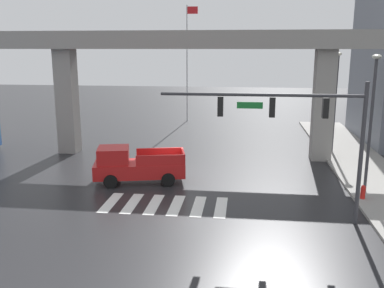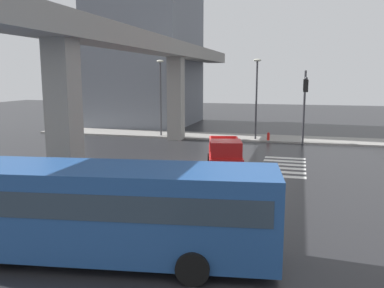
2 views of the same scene
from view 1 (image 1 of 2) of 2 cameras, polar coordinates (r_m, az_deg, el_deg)
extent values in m
plane|color=#232326|center=(25.64, -1.70, -4.43)|extent=(120.00, 120.00, 0.00)
cube|color=silver|center=(21.94, -10.75, -7.65)|extent=(0.55, 2.80, 0.01)
cube|color=silver|center=(21.64, -7.95, -7.83)|extent=(0.55, 2.80, 0.01)
cube|color=silver|center=(21.40, -5.07, -8.01)|extent=(0.55, 2.80, 0.01)
cube|color=silver|center=(21.20, -2.13, -8.16)|extent=(0.55, 2.80, 0.01)
cube|color=silver|center=(21.06, 0.85, -8.30)|extent=(0.55, 2.80, 0.01)
cube|color=silver|center=(20.98, 3.87, -8.41)|extent=(0.55, 2.80, 0.01)
cube|color=gray|center=(29.81, -0.20, 13.69)|extent=(54.05, 2.25, 1.20)
cube|color=gray|center=(32.43, -16.26, 5.44)|extent=(1.30, 1.30, 7.46)
cube|color=gray|center=(30.28, 17.03, 4.90)|extent=(1.30, 1.30, 7.46)
cube|color=gray|center=(28.31, 22.40, -3.60)|extent=(4.00, 36.00, 0.15)
cube|color=red|center=(24.69, -6.98, -3.31)|extent=(5.40, 2.99, 0.80)
cube|color=red|center=(24.54, -10.42, -1.47)|extent=(2.05, 2.08, 0.90)
cube|color=#3F5160|center=(24.59, -11.51, -1.50)|extent=(0.47, 1.65, 0.77)
cube|color=red|center=(23.66, -4.28, -2.20)|extent=(2.61, 0.69, 0.60)
cube|color=red|center=(25.35, -4.40, -1.19)|extent=(2.61, 0.69, 0.60)
cube|color=red|center=(24.58, -1.19, -1.60)|extent=(0.49, 1.73, 0.60)
cylinder|color=black|center=(24.03, -10.77, -4.90)|extent=(0.80, 0.44, 0.76)
cylinder|color=black|center=(25.75, -10.45, -3.69)|extent=(0.80, 0.44, 0.76)
cylinder|color=black|center=(23.95, -3.19, -4.74)|extent=(0.80, 0.44, 0.76)
cylinder|color=black|center=(25.68, -3.39, -3.54)|extent=(0.80, 0.44, 0.76)
cylinder|color=#38383D|center=(19.54, 21.57, -1.39)|extent=(0.18, 0.18, 6.20)
cylinder|color=#38383D|center=(18.48, 9.13, 6.47)|extent=(8.60, 0.14, 0.14)
cube|color=black|center=(18.83, 17.34, 4.58)|extent=(0.24, 0.32, 0.84)
sphere|color=orange|center=(18.83, 17.34, 4.58)|extent=(0.17, 0.17, 0.17)
cube|color=black|center=(18.56, 10.62, 4.82)|extent=(0.24, 0.32, 0.84)
sphere|color=orange|center=(18.56, 10.62, 4.82)|extent=(0.17, 0.17, 0.17)
cube|color=black|center=(18.55, 3.80, 5.01)|extent=(0.24, 0.32, 0.84)
sphere|color=orange|center=(18.55, 3.80, 5.01)|extent=(0.17, 0.17, 0.17)
cube|color=#19722D|center=(18.52, 7.70, 5.13)|extent=(1.10, 0.04, 0.28)
cylinder|color=#38383D|center=(23.71, 22.62, 1.88)|extent=(0.16, 0.16, 7.00)
ellipsoid|color=beige|center=(23.36, 23.39, 10.62)|extent=(0.44, 0.70, 0.24)
cylinder|color=#38383D|center=(32.35, 18.47, 4.86)|extent=(0.16, 0.16, 7.00)
ellipsoid|color=beige|center=(32.10, 18.93, 11.27)|extent=(0.44, 0.70, 0.24)
cylinder|color=red|center=(23.26, 21.77, -6.28)|extent=(0.24, 0.24, 0.70)
sphere|color=red|center=(23.14, 21.85, -5.37)|extent=(0.22, 0.22, 0.22)
cylinder|color=silver|center=(44.59, -0.67, 10.52)|extent=(0.12, 0.12, 11.68)
cube|color=red|center=(44.63, 0.04, 17.39)|extent=(1.10, 0.04, 0.70)
camera|label=2|loc=(35.14, -50.99, 5.02)|focal=37.69mm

